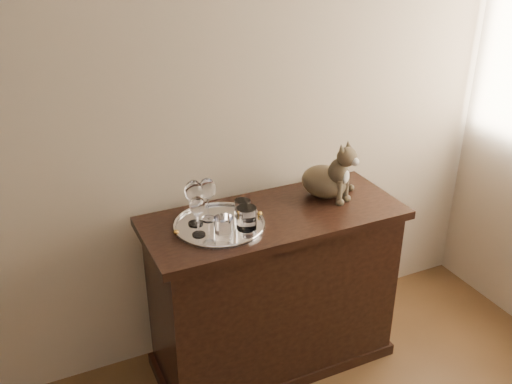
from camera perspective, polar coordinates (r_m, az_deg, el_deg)
wall_back at (r=2.48m, az=-13.93°, el=8.34°), size 4.00×0.10×2.70m
sideboard at (r=2.81m, az=1.72°, el=-9.87°), size 1.20×0.50×0.85m
tray at (r=2.49m, az=-3.68°, el=-3.38°), size 0.40×0.40×0.01m
wine_glass_a at (r=2.45m, az=-6.16°, el=-1.07°), size 0.08×0.08×0.21m
wine_glass_b at (r=2.49m, az=-4.85°, el=-0.72°), size 0.08×0.08×0.20m
wine_glass_c at (r=2.38m, az=-5.84°, el=-2.41°), size 0.07×0.07×0.18m
tumbler_a at (r=2.43m, az=-0.96°, el=-2.63°), size 0.09×0.09×0.10m
tumbler_b at (r=2.37m, az=-3.25°, el=-3.56°), size 0.08×0.08×0.09m
tumbler_c at (r=2.53m, az=-1.36°, el=-1.67°), size 0.07×0.07×0.08m
cat at (r=2.71m, az=6.94°, el=2.49°), size 0.38×0.37×0.30m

